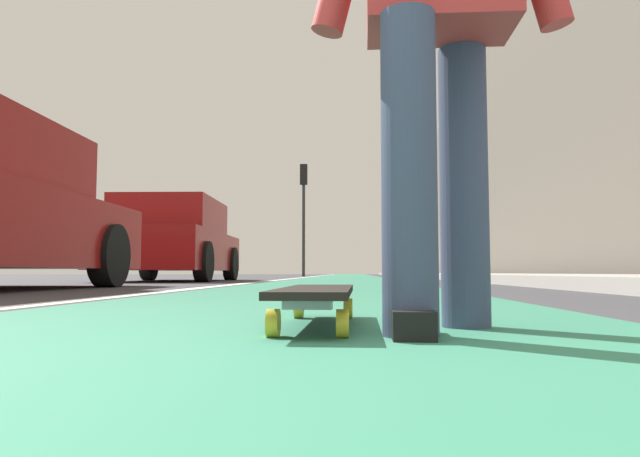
% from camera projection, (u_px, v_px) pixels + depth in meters
% --- Properties ---
extents(ground_plane, '(80.00, 80.00, 0.00)m').
position_uv_depth(ground_plane, '(339.00, 281.00, 10.52)').
color(ground_plane, '#38383D').
extents(bike_lane_paint, '(56.00, 2.28, 0.00)m').
position_uv_depth(bike_lane_paint, '(347.00, 276.00, 24.46)').
color(bike_lane_paint, '#2D7256').
rests_on(bike_lane_paint, ground).
extents(lane_stripe_white, '(52.00, 0.16, 0.01)m').
position_uv_depth(lane_stripe_white, '(309.00, 277.00, 20.55)').
color(lane_stripe_white, silver).
rests_on(lane_stripe_white, ground).
extents(sidewalk_curb, '(52.00, 3.20, 0.13)m').
position_uv_depth(sidewalk_curb, '(467.00, 276.00, 18.28)').
color(sidewalk_curb, '#9E9B93').
rests_on(sidewalk_curb, ground).
extents(building_facade, '(40.00, 1.20, 9.47)m').
position_uv_depth(building_facade, '(515.00, 151.00, 22.46)').
color(building_facade, '#60594F').
rests_on(building_facade, ground).
extents(skateboard, '(0.84, 0.21, 0.11)m').
position_uv_depth(skateboard, '(317.00, 295.00, 1.75)').
color(skateboard, yellow).
rests_on(skateboard, ground).
extents(parked_car_mid, '(4.08, 2.02, 1.50)m').
position_uv_depth(parked_car_mid, '(173.00, 242.00, 11.02)').
color(parked_car_mid, maroon).
rests_on(parked_car_mid, ground).
extents(traffic_light, '(0.33, 0.28, 4.40)m').
position_uv_depth(traffic_light, '(304.00, 199.00, 23.28)').
color(traffic_light, '#2D2D2D').
rests_on(traffic_light, ground).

